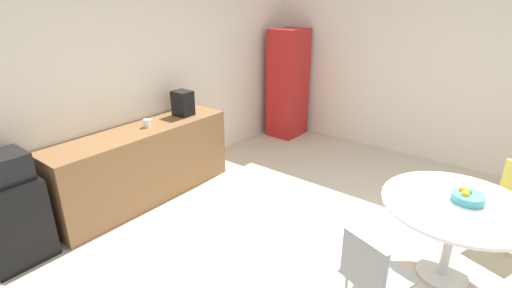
# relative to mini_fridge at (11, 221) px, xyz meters

# --- Properties ---
(ground_plane) EXTENTS (6.00, 6.00, 0.00)m
(ground_plane) POSITION_rel_mini_fridge_xyz_m (1.92, -2.65, -0.40)
(ground_plane) COLOR beige
(wall_back) EXTENTS (6.00, 0.10, 2.60)m
(wall_back) POSITION_rel_mini_fridge_xyz_m (1.92, 0.35, 0.90)
(wall_back) COLOR silver
(wall_back) RESTS_ON ground_plane
(wall_side_right) EXTENTS (0.10, 6.00, 2.60)m
(wall_side_right) POSITION_rel_mini_fridge_xyz_m (4.92, -2.65, 0.90)
(wall_side_right) COLOR silver
(wall_side_right) RESTS_ON ground_plane
(counter_block) EXTENTS (2.27, 0.60, 0.90)m
(counter_block) POSITION_rel_mini_fridge_xyz_m (1.49, 0.00, 0.05)
(counter_block) COLOR brown
(counter_block) RESTS_ON ground_plane
(mini_fridge) EXTENTS (0.54, 0.54, 0.80)m
(mini_fridge) POSITION_rel_mini_fridge_xyz_m (0.00, 0.00, 0.00)
(mini_fridge) COLOR black
(mini_fridge) RESTS_ON ground_plane
(locker_cabinet) EXTENTS (0.60, 0.50, 1.84)m
(locker_cabinet) POSITION_rel_mini_fridge_xyz_m (4.47, -0.10, 0.52)
(locker_cabinet) COLOR #B21E1E
(locker_cabinet) RESTS_ON ground_plane
(round_table) EXTENTS (1.22, 1.22, 0.76)m
(round_table) POSITION_rel_mini_fridge_xyz_m (2.26, -3.30, 0.23)
(round_table) COLOR silver
(round_table) RESTS_ON ground_plane
(chair_gray) EXTENTS (0.53, 0.53, 0.83)m
(chair_gray) POSITION_rel_mini_fridge_xyz_m (1.28, -2.97, 0.12)
(chair_gray) COLOR silver
(chair_gray) RESTS_ON ground_plane
(fruit_bowl) EXTENTS (0.26, 0.26, 0.11)m
(fruit_bowl) POSITION_rel_mini_fridge_xyz_m (2.34, -3.35, 0.40)
(fruit_bowl) COLOR teal
(fruit_bowl) RESTS_ON round_table
(mug_white) EXTENTS (0.13, 0.08, 0.09)m
(mug_white) POSITION_rel_mini_fridge_xyz_m (1.60, -0.01, 0.55)
(mug_white) COLOR white
(mug_white) RESTS_ON counter_block
(coffee_maker) EXTENTS (0.20, 0.24, 0.32)m
(coffee_maker) POSITION_rel_mini_fridge_xyz_m (2.18, 0.00, 0.66)
(coffee_maker) COLOR black
(coffee_maker) RESTS_ON counter_block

